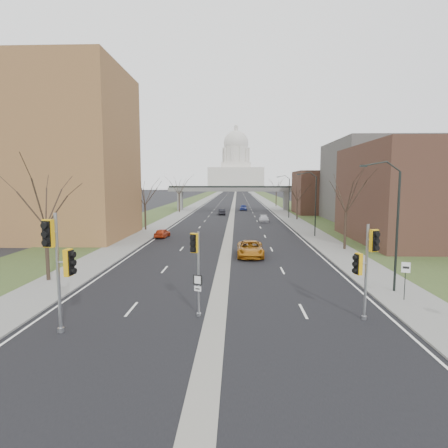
# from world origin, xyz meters

# --- Properties ---
(ground) EXTENTS (700.00, 700.00, 0.00)m
(ground) POSITION_xyz_m (0.00, 0.00, 0.00)
(ground) COLOR black
(ground) RESTS_ON ground
(road_surface) EXTENTS (20.00, 600.00, 0.01)m
(road_surface) POSITION_xyz_m (0.00, 150.00, 0.01)
(road_surface) COLOR black
(road_surface) RESTS_ON ground
(median_strip) EXTENTS (1.20, 600.00, 0.02)m
(median_strip) POSITION_xyz_m (0.00, 150.00, 0.00)
(median_strip) COLOR gray
(median_strip) RESTS_ON ground
(sidewalk_right) EXTENTS (4.00, 600.00, 0.12)m
(sidewalk_right) POSITION_xyz_m (12.00, 150.00, 0.06)
(sidewalk_right) COLOR gray
(sidewalk_right) RESTS_ON ground
(sidewalk_left) EXTENTS (4.00, 600.00, 0.12)m
(sidewalk_left) POSITION_xyz_m (-12.00, 150.00, 0.06)
(sidewalk_left) COLOR gray
(sidewalk_left) RESTS_ON ground
(grass_verge_right) EXTENTS (8.00, 600.00, 0.10)m
(grass_verge_right) POSITION_xyz_m (18.00, 150.00, 0.05)
(grass_verge_right) COLOR #2B3B1B
(grass_verge_right) RESTS_ON ground
(grass_verge_left) EXTENTS (8.00, 600.00, 0.10)m
(grass_verge_left) POSITION_xyz_m (-18.00, 150.00, 0.05)
(grass_verge_left) COLOR #2B3B1B
(grass_verge_left) RESTS_ON ground
(apartment_building) EXTENTS (25.00, 16.00, 22.00)m
(apartment_building) POSITION_xyz_m (-26.00, 30.00, 11.00)
(apartment_building) COLOR #906039
(apartment_building) RESTS_ON ground
(commercial_block_near) EXTENTS (16.00, 20.00, 12.00)m
(commercial_block_near) POSITION_xyz_m (24.00, 28.00, 6.00)
(commercial_block_near) COLOR #4C2E23
(commercial_block_near) RESTS_ON ground
(commercial_block_mid) EXTENTS (18.00, 22.00, 15.00)m
(commercial_block_mid) POSITION_xyz_m (28.00, 52.00, 7.50)
(commercial_block_mid) COLOR #4F4C48
(commercial_block_mid) RESTS_ON ground
(commercial_block_far) EXTENTS (14.00, 14.00, 10.00)m
(commercial_block_far) POSITION_xyz_m (22.00, 70.00, 5.00)
(commercial_block_far) COLOR #4C2E23
(commercial_block_far) RESTS_ON ground
(pedestrian_bridge) EXTENTS (34.00, 3.00, 6.45)m
(pedestrian_bridge) POSITION_xyz_m (0.00, 80.00, 4.84)
(pedestrian_bridge) COLOR slate
(pedestrian_bridge) RESTS_ON ground
(capitol) EXTENTS (48.00, 42.00, 55.75)m
(capitol) POSITION_xyz_m (0.00, 320.00, 18.60)
(capitol) COLOR silver
(capitol) RESTS_ON ground
(streetlight_near) EXTENTS (2.61, 0.20, 8.70)m
(streetlight_near) POSITION_xyz_m (10.99, 6.00, 6.95)
(streetlight_near) COLOR black
(streetlight_near) RESTS_ON sidewalk_right
(streetlight_mid) EXTENTS (2.61, 0.20, 8.70)m
(streetlight_mid) POSITION_xyz_m (10.99, 32.00, 6.95)
(streetlight_mid) COLOR black
(streetlight_mid) RESTS_ON sidewalk_right
(streetlight_far) EXTENTS (2.61, 0.20, 8.70)m
(streetlight_far) POSITION_xyz_m (10.99, 58.00, 6.95)
(streetlight_far) COLOR black
(streetlight_far) RESTS_ON sidewalk_right
(tree_left_a) EXTENTS (7.20, 7.20, 9.40)m
(tree_left_a) POSITION_xyz_m (-13.00, 8.00, 6.64)
(tree_left_a) COLOR #382B21
(tree_left_a) RESTS_ON sidewalk_left
(tree_left_b) EXTENTS (6.75, 6.75, 8.81)m
(tree_left_b) POSITION_xyz_m (-13.00, 38.00, 6.23)
(tree_left_b) COLOR #382B21
(tree_left_b) RESTS_ON sidewalk_left
(tree_left_c) EXTENTS (7.65, 7.65, 9.99)m
(tree_left_c) POSITION_xyz_m (-13.00, 72.00, 7.04)
(tree_left_c) COLOR #382B21
(tree_left_c) RESTS_ON sidewalk_left
(tree_right_a) EXTENTS (7.20, 7.20, 9.40)m
(tree_right_a) POSITION_xyz_m (13.00, 22.00, 6.64)
(tree_right_a) COLOR #382B21
(tree_right_a) RESTS_ON sidewalk_right
(tree_right_b) EXTENTS (6.30, 6.30, 8.22)m
(tree_right_b) POSITION_xyz_m (13.00, 55.00, 5.82)
(tree_right_b) COLOR #382B21
(tree_right_b) RESTS_ON sidewalk_right
(tree_right_c) EXTENTS (7.65, 7.65, 9.99)m
(tree_right_c) POSITION_xyz_m (13.00, 95.00, 7.04)
(tree_right_c) COLOR #382B21
(tree_right_c) RESTS_ON sidewalk_right
(signal_pole_left) EXTENTS (1.18, 1.02, 5.96)m
(signal_pole_left) POSITION_xyz_m (-7.38, -1.66, 3.90)
(signal_pole_left) COLOR gray
(signal_pole_left) RESTS_ON ground
(signal_pole_median) EXTENTS (0.68, 0.79, 4.74)m
(signal_pole_median) POSITION_xyz_m (-1.04, 0.81, 3.31)
(signal_pole_median) COLOR gray
(signal_pole_median) RESTS_ON ground
(signal_pole_right) EXTENTS (1.16, 0.87, 5.22)m
(signal_pole_right) POSITION_xyz_m (7.97, 0.63, 3.41)
(signal_pole_right) COLOR gray
(signal_pole_right) RESTS_ON ground
(speed_limit_sign) EXTENTS (0.49, 0.20, 2.38)m
(speed_limit_sign) POSITION_xyz_m (11.62, 4.08, 1.76)
(speed_limit_sign) COLOR black
(speed_limit_sign) RESTS_ON sidewalk_right
(car_left_near) EXTENTS (1.84, 3.75, 1.23)m
(car_left_near) POSITION_xyz_m (-8.90, 30.58, 0.61)
(car_left_near) COLOR #AB3213
(car_left_near) RESTS_ON ground
(car_left_far) EXTENTS (2.02, 4.38, 1.39)m
(car_left_far) POSITION_xyz_m (-2.41, 66.18, 0.69)
(car_left_far) COLOR black
(car_left_far) RESTS_ON ground
(car_right_near) EXTENTS (2.61, 5.62, 1.56)m
(car_right_near) POSITION_xyz_m (2.51, 18.04, 0.78)
(car_right_near) COLOR #A66211
(car_right_near) RESTS_ON ground
(car_right_mid) EXTENTS (1.85, 4.32, 1.24)m
(car_right_mid) POSITION_xyz_m (6.19, 51.03, 0.62)
(car_right_mid) COLOR #ABABB3
(car_right_mid) RESTS_ON ground
(car_right_far) EXTENTS (2.04, 4.60, 1.54)m
(car_right_far) POSITION_xyz_m (2.83, 80.27, 0.77)
(car_right_far) COLOR navy
(car_right_far) RESTS_ON ground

